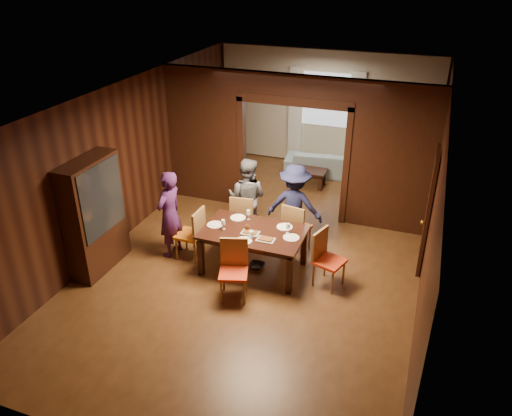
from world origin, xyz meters
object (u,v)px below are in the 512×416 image
at_px(person_purple, 170,214).
at_px(chair_far_r, 297,227).
at_px(chair_left, 189,233).
at_px(chair_near, 233,271).
at_px(person_grey, 247,198).
at_px(sofa, 326,163).
at_px(coffee_table, 309,178).
at_px(dining_table, 253,250).
at_px(chair_right, 330,260).
at_px(chair_far_l, 244,217).
at_px(person_navy, 294,206).
at_px(hutch, 95,216).

relative_size(person_purple, chair_far_r, 1.66).
distance_m(chair_left, chair_near, 1.45).
height_order(chair_far_r, chair_near, same).
xyz_separation_m(person_grey, chair_far_r, (1.05, -0.21, -0.31)).
xyz_separation_m(sofa, coffee_table, (-0.23, -0.81, -0.09)).
xyz_separation_m(dining_table, chair_left, (-1.20, -0.02, 0.10)).
xyz_separation_m(dining_table, coffee_table, (0.01, 3.71, -0.18)).
bearing_deg(person_purple, chair_left, 101.31).
distance_m(person_grey, chair_near, 2.02).
bearing_deg(chair_right, chair_far_l, 82.03).
bearing_deg(chair_right, person_navy, 58.34).
relative_size(person_grey, chair_far_r, 1.63).
height_order(chair_near, hutch, hutch).
bearing_deg(hutch, sofa, 62.70).
distance_m(person_grey, dining_table, 1.27).
height_order(coffee_table, chair_left, chair_left).
bearing_deg(chair_left, chair_right, 90.98).
bearing_deg(hutch, chair_far_l, 40.51).
height_order(person_navy, chair_left, person_navy).
distance_m(chair_left, hutch, 1.63).
relative_size(person_navy, hutch, 0.79).
relative_size(person_purple, chair_near, 1.66).
bearing_deg(coffee_table, chair_near, -90.33).
bearing_deg(person_purple, chair_near, 70.96).
distance_m(sofa, chair_right, 4.67).
bearing_deg(chair_near, chair_far_l, 88.49).
distance_m(chair_far_r, hutch, 3.53).
bearing_deg(person_purple, sofa, 167.22).
distance_m(person_grey, chair_far_r, 1.12).
bearing_deg(chair_far_r, chair_near, 82.49).
distance_m(person_grey, chair_left, 1.32).
bearing_deg(chair_far_r, chair_far_l, 8.85).
distance_m(dining_table, chair_left, 1.21).
height_order(person_navy, hutch, hutch).
xyz_separation_m(person_purple, chair_left, (0.36, 0.02, -0.32)).
height_order(chair_right, chair_near, same).
bearing_deg(chair_right, hutch, 120.13).
relative_size(person_grey, chair_left, 1.63).
bearing_deg(sofa, chair_right, 96.21).
bearing_deg(person_grey, chair_far_l, 92.40).
distance_m(coffee_table, hutch, 5.26).
bearing_deg(person_navy, chair_right, 127.52).
bearing_deg(chair_right, chair_far_r, 60.31).
bearing_deg(chair_near, chair_left, 127.42).
distance_m(chair_right, chair_far_l, 2.05).
xyz_separation_m(dining_table, chair_far_l, (-0.52, 0.89, 0.10)).
height_order(person_purple, person_grey, person_purple).
distance_m(person_navy, chair_far_r, 0.39).
bearing_deg(hutch, person_grey, 43.63).
height_order(person_grey, chair_left, person_grey).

